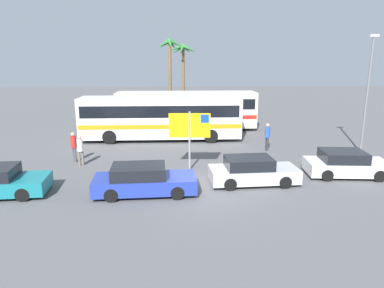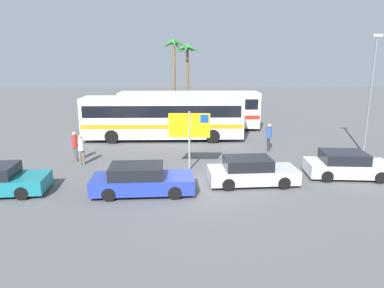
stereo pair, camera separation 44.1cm
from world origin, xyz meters
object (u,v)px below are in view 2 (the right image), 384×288
at_px(ferry_sign, 190,128).
at_px(pedestrian_crossing_lot, 75,144).
at_px(car_blue, 141,180).
at_px(pedestrian_near_sign, 81,147).
at_px(car_white, 347,165).
at_px(pedestrian_by_bus, 269,135).
at_px(bus_front_coach, 163,116).
at_px(bus_rear_coach, 189,109).
at_px(car_silver, 251,172).

relative_size(ferry_sign, pedestrian_crossing_lot, 1.81).
xyz_separation_m(car_blue, pedestrian_crossing_lot, (-4.46, 5.15, 0.41)).
bearing_deg(car_blue, pedestrian_crossing_lot, 128.08).
height_order(car_blue, pedestrian_near_sign, pedestrian_near_sign).
height_order(ferry_sign, car_blue, ferry_sign).
height_order(car_white, car_blue, same).
bearing_deg(pedestrian_by_bus, pedestrian_crossing_lot, 0.51).
distance_m(ferry_sign, car_white, 8.21).
height_order(bus_front_coach, pedestrian_crossing_lot, bus_front_coach).
distance_m(bus_rear_coach, car_blue, 14.70).
height_order(ferry_sign, pedestrian_crossing_lot, ferry_sign).
distance_m(bus_front_coach, car_blue, 10.70).
relative_size(car_white, car_blue, 0.92).
bearing_deg(pedestrian_crossing_lot, bus_rear_coach, 8.82).
relative_size(bus_front_coach, car_silver, 2.71).
bearing_deg(car_white, ferry_sign, 174.94).
xyz_separation_m(car_blue, pedestrian_by_bus, (7.42, 7.21, 0.44)).
distance_m(ferry_sign, pedestrian_by_bus, 6.57).
bearing_deg(car_silver, car_blue, -171.63).
height_order(bus_rear_coach, car_blue, bus_rear_coach).
bearing_deg(bus_front_coach, bus_rear_coach, 62.65).
distance_m(car_silver, pedestrian_near_sign, 9.62).
relative_size(pedestrian_near_sign, pedestrian_crossing_lot, 0.99).
bearing_deg(ferry_sign, pedestrian_by_bus, 39.49).
height_order(bus_front_coach, ferry_sign, ferry_sign).
bearing_deg(bus_rear_coach, pedestrian_crossing_lot, -126.20).
bearing_deg(bus_front_coach, pedestrian_near_sign, -124.44).
bearing_deg(car_white, bus_rear_coach, 126.90).
relative_size(ferry_sign, pedestrian_near_sign, 1.83).
height_order(ferry_sign, pedestrian_near_sign, ferry_sign).
height_order(bus_front_coach, car_silver, bus_front_coach).
xyz_separation_m(bus_front_coach, car_white, (9.77, -8.67, -1.15)).
bearing_deg(bus_rear_coach, pedestrian_by_bus, -55.12).
bearing_deg(car_blue, car_silver, 8.79).
relative_size(ferry_sign, pedestrian_by_bus, 1.77).
distance_m(car_white, pedestrian_by_bus, 5.92).
distance_m(bus_rear_coach, car_white, 14.77).
bearing_deg(car_blue, pedestrian_near_sign, 128.63).
bearing_deg(ferry_sign, bus_rear_coach, 92.34).
bearing_deg(pedestrian_crossing_lot, ferry_sign, -59.87).
distance_m(bus_front_coach, pedestrian_near_sign, 7.59).
xyz_separation_m(bus_rear_coach, ferry_sign, (-0.12, -11.10, 0.54)).
bearing_deg(car_silver, pedestrian_crossing_lot, 153.59).
height_order(bus_front_coach, pedestrian_near_sign, bus_front_coach).
bearing_deg(ferry_sign, car_blue, -120.75).
relative_size(bus_rear_coach, car_white, 2.75).
relative_size(car_white, car_silver, 0.98).
xyz_separation_m(bus_rear_coach, pedestrian_near_sign, (-6.25, -10.06, -0.75)).
bearing_deg(pedestrian_near_sign, car_white, 57.01).
bearing_deg(pedestrian_near_sign, bus_front_coach, 122.42).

